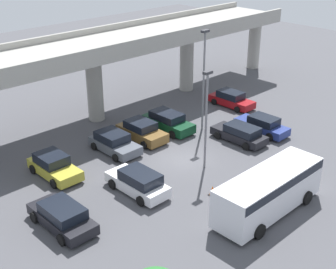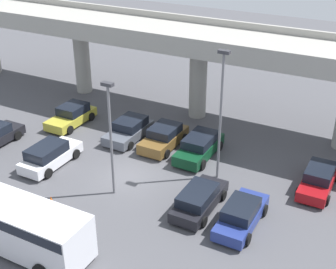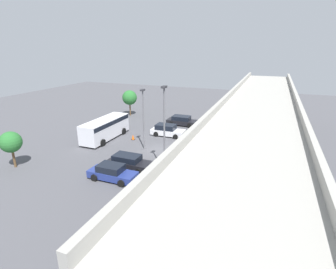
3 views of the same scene
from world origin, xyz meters
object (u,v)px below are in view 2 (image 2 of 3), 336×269
parked_car_2 (50,155)px  parked_car_7 (241,215)px  parked_car_3 (129,130)px  parked_car_5 (199,146)px  parked_car_4 (164,137)px  parked_car_8 (319,179)px  parked_car_1 (72,116)px  lamp_post_mid_lot (221,107)px  traffic_cone (51,202)px  shuttle_bus (17,222)px  lamp_post_near_aisle (110,131)px  parked_car_6 (199,199)px

parked_car_2 → parked_car_7: parked_car_2 is taller
parked_car_3 → parked_car_5: 5.83m
parked_car_4 → parked_car_8: bearing=88.3°
parked_car_1 → lamp_post_mid_lot: (13.44, -1.88, 4.26)m
parked_car_5 → parked_car_7: parked_car_5 is taller
parked_car_1 → parked_car_5: (11.23, 0.09, 0.04)m
parked_car_7 → traffic_cone: 11.13m
parked_car_4 → parked_car_8: parked_car_4 is taller
parked_car_7 → lamp_post_mid_lot: bearing=37.6°
shuttle_bus → lamp_post_mid_lot: (6.42, 11.23, 3.36)m
parked_car_1 → lamp_post_near_aisle: lamp_post_near_aisle is taller
parked_car_3 → parked_car_7: size_ratio=0.94×
parked_car_7 → parked_car_4: bearing=53.4°
parked_car_2 → lamp_post_mid_lot: (10.66, 3.96, 4.22)m
parked_car_3 → parked_car_5: parked_car_5 is taller
parked_car_1 → lamp_post_near_aisle: (8.50, -6.58, 3.59)m
parked_car_7 → lamp_post_near_aisle: bearing=94.9°
parked_car_5 → parked_car_8: (8.30, -0.23, -0.07)m
parked_car_2 → parked_car_3: size_ratio=1.06×
shuttle_bus → lamp_post_mid_lot: bearing=-119.7°
parked_car_5 → parked_car_8: size_ratio=1.05×
parked_car_8 → shuttle_bus: (-12.51, -12.96, 0.93)m
parked_car_1 → parked_car_7: (16.54, -5.89, -0.03)m
parked_car_3 → traffic_cone: (0.62, -9.58, -0.39)m
parked_car_2 → traffic_cone: 4.92m
parked_car_8 → traffic_cone: (-13.51, -9.37, -0.36)m
parked_car_6 → parked_car_3: bearing=55.9°
parked_car_4 → parked_car_1: bearing=-88.7°
shuttle_bus → parked_car_7: bearing=-142.8°
shuttle_bus → parked_car_6: bearing=-132.4°
shuttle_bus → lamp_post_near_aisle: lamp_post_near_aisle is taller
shuttle_bus → traffic_cone: bearing=-74.4°
parked_car_5 → parked_car_8: 8.30m
lamp_post_near_aisle → parked_car_2: bearing=172.5°
parked_car_6 → shuttle_bus: (-6.82, -7.47, 0.93)m
parked_car_7 → parked_car_5: bearing=41.6°
parked_car_4 → lamp_post_near_aisle: 7.67m
traffic_cone → parked_car_3: bearing=93.7°
parked_car_7 → parked_car_8: parked_car_7 is taller
parked_car_4 → lamp_post_near_aisle: lamp_post_near_aisle is taller
parked_car_1 → parked_car_6: bearing=67.8°
parked_car_2 → parked_car_6: (11.06, 0.20, -0.08)m
parked_car_6 → traffic_cone: parked_car_6 is taller
parked_car_6 → parked_car_8: 7.91m
parked_car_3 → parked_car_7: parked_car_3 is taller
parked_car_4 → lamp_post_near_aisle: size_ratio=0.61×
shuttle_bus → parked_car_3: bearing=-83.0°
lamp_post_near_aisle → parked_car_6: bearing=10.1°
parked_car_2 → parked_car_6: bearing=-89.0°
parked_car_3 → parked_car_2: bearing=-23.9°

